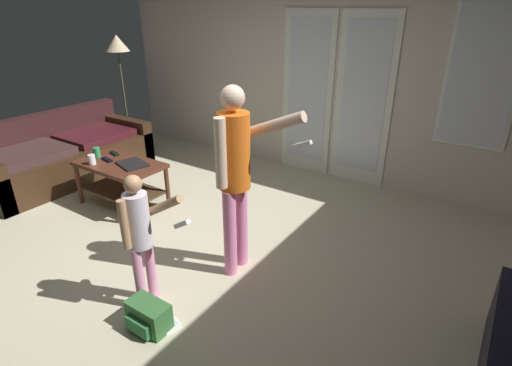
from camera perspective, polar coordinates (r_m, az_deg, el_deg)
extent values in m
cube|color=#C0B898|center=(3.86, -10.29, -9.35)|extent=(6.08, 4.99, 0.02)
cube|color=beige|center=(5.31, 7.77, 15.55)|extent=(6.08, 0.06, 2.63)
cube|color=white|center=(5.33, 7.43, 12.31)|extent=(0.70, 0.02, 2.09)
cube|color=silver|center=(5.30, 7.39, 12.82)|extent=(0.54, 0.01, 1.79)
cube|color=white|center=(5.05, 15.14, 11.03)|extent=(0.70, 0.02, 2.09)
cube|color=silver|center=(5.02, 15.15, 11.56)|extent=(0.54, 0.01, 1.79)
cube|color=white|center=(4.73, 29.78, 13.24)|extent=(0.70, 0.02, 1.50)
cube|color=silver|center=(4.72, 29.76, 13.22)|extent=(0.64, 0.01, 1.44)
cube|color=#352113|center=(5.78, -25.56, 2.73)|extent=(0.96, 2.16, 0.42)
cube|color=#351B1B|center=(6.01, -28.30, 7.03)|extent=(0.16, 2.16, 0.38)
cube|color=#352113|center=(6.28, -18.08, 6.29)|extent=(0.96, 0.16, 0.58)
cube|color=#402B2A|center=(5.48, -29.85, 3.62)|extent=(0.72, 0.84, 0.09)
cube|color=#45161E|center=(5.91, -22.12, 6.40)|extent=(0.72, 0.84, 0.09)
cube|color=#502819|center=(4.62, -19.02, 2.54)|extent=(0.97, 0.57, 0.04)
cube|color=#44311D|center=(4.74, -18.51, -0.98)|extent=(0.89, 0.49, 0.02)
cylinder|color=#502819|center=(4.94, -24.10, -0.13)|extent=(0.05, 0.05, 0.47)
cylinder|color=#502819|center=(4.25, -17.37, -2.92)|extent=(0.05, 0.05, 0.47)
cylinder|color=#502819|center=(5.19, -19.61, 1.74)|extent=(0.05, 0.05, 0.47)
cylinder|color=#502819|center=(4.54, -12.62, -0.60)|extent=(0.05, 0.05, 0.47)
cylinder|color=pink|center=(3.28, -3.76, -7.25)|extent=(0.11, 0.11, 0.77)
cylinder|color=pink|center=(3.40, -2.14, -6.00)|extent=(0.11, 0.11, 0.77)
cylinder|color=orange|center=(3.05, -3.20, 4.56)|extent=(0.25, 0.25, 0.60)
sphere|color=beige|center=(2.94, -3.39, 12.17)|extent=(0.18, 0.18, 0.18)
cylinder|color=beige|center=(2.91, -5.11, 4.21)|extent=(0.09, 0.09, 0.54)
cylinder|color=beige|center=(3.00, 2.51, 8.24)|extent=(0.53, 0.11, 0.29)
cube|color=white|center=(2.92, 6.74, 5.55)|extent=(0.14, 0.05, 0.08)
cylinder|color=pink|center=(3.11, -16.40, -13.11)|extent=(0.07, 0.07, 0.52)
cylinder|color=pink|center=(3.17, -14.85, -12.14)|extent=(0.07, 0.07, 0.52)
cylinder|color=silver|center=(2.89, -16.64, -5.18)|extent=(0.17, 0.17, 0.41)
sphere|color=tan|center=(2.77, -17.31, -0.14)|extent=(0.12, 0.12, 0.12)
cylinder|color=tan|center=(2.82, -18.42, -5.70)|extent=(0.06, 0.06, 0.36)
cylinder|color=tan|center=(2.80, -13.05, -3.19)|extent=(0.34, 0.06, 0.24)
cube|color=white|center=(2.75, -10.57, -5.78)|extent=(0.14, 0.04, 0.10)
cylinder|color=#342625|center=(6.86, -17.58, 5.33)|extent=(0.26, 0.26, 0.02)
cylinder|color=#43452E|center=(6.67, -18.39, 11.38)|extent=(0.03, 0.03, 1.51)
cone|color=beige|center=(6.55, -19.38, 18.46)|extent=(0.35, 0.35, 0.24)
cube|color=#356A35|center=(3.03, -15.13, -17.88)|extent=(0.31, 0.17, 0.21)
cube|color=#2B6A39|center=(3.00, -16.64, -19.25)|extent=(0.22, 0.04, 0.11)
cube|color=white|center=(3.17, -13.82, -17.77)|extent=(0.46, 0.23, 0.02)
cube|color=silver|center=(3.17, -13.84, -17.62)|extent=(0.41, 0.19, 0.00)
cube|color=black|center=(4.51, -17.36, 2.63)|extent=(0.40, 0.34, 0.02)
cylinder|color=#2F944F|center=(4.86, -21.92, 4.12)|extent=(0.07, 0.07, 0.11)
cylinder|color=white|center=(4.66, -22.53, 3.13)|extent=(0.08, 0.08, 0.11)
cube|color=black|center=(4.90, -19.69, 4.04)|extent=(0.18, 0.09, 0.02)
cube|color=black|center=(4.73, -20.64, 3.16)|extent=(0.18, 0.08, 0.02)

